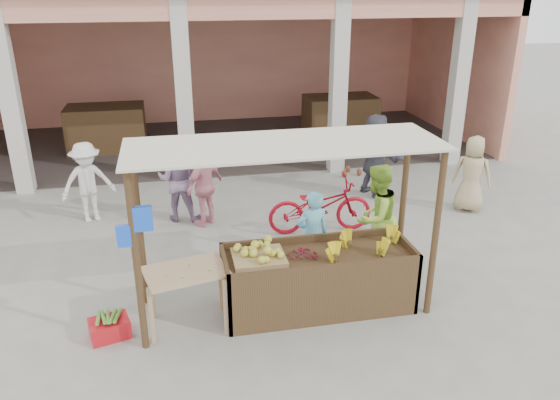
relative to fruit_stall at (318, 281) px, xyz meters
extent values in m
plane|color=slate|center=(-0.50, 0.00, -0.40)|extent=(60.00, 60.00, 0.00)
cube|color=#EC987B|center=(-0.50, 11.40, 1.60)|extent=(14.00, 0.20, 4.00)
cube|color=#EC987B|center=(6.40, 8.50, 1.60)|extent=(0.20, 6.00, 4.00)
cube|color=#EC987B|center=(-0.50, 5.65, 3.35)|extent=(14.00, 0.30, 0.50)
cube|color=beige|center=(-5.00, 5.65, 1.60)|extent=(0.35, 0.35, 4.00)
cube|color=beige|center=(-1.50, 5.65, 1.60)|extent=(0.35, 0.35, 4.00)
cube|color=beige|center=(2.00, 5.65, 1.60)|extent=(0.35, 0.35, 4.00)
cube|color=beige|center=(5.00, 5.65, 1.60)|extent=(0.35, 0.35, 4.00)
cube|color=#47341C|center=(-3.50, 8.50, 0.20)|extent=(2.00, 1.20, 1.20)
cube|color=#47341C|center=(3.00, 8.50, 0.20)|extent=(2.00, 1.20, 1.20)
cube|color=#47341C|center=(0.00, 0.00, 0.00)|extent=(2.60, 0.95, 0.80)
cylinder|color=#47341C|center=(-2.35, -0.45, 0.78)|extent=(0.09, 0.09, 2.35)
cylinder|color=#47341C|center=(1.45, -0.45, 0.78)|extent=(0.09, 0.09, 2.35)
cylinder|color=#47341C|center=(-2.35, 0.60, 0.78)|extent=(0.09, 0.09, 2.35)
cylinder|color=#47341C|center=(1.45, 0.60, 0.78)|extent=(0.09, 0.09, 2.35)
cube|color=beige|center=(-0.45, 0.08, 1.97)|extent=(4.00, 1.35, 0.03)
cube|color=blue|center=(-2.23, -0.45, 1.35)|extent=(0.22, 0.08, 0.30)
cube|color=blue|center=(-2.45, -0.45, 1.15)|extent=(0.18, 0.07, 0.26)
cube|color=#9C8050|center=(-0.81, 0.06, 0.43)|extent=(0.70, 0.61, 0.06)
ellipsoid|color=yellow|center=(-0.81, 0.06, 0.53)|extent=(0.60, 0.52, 0.13)
ellipsoid|color=maroon|center=(-0.21, 0.02, 0.47)|extent=(0.43, 0.35, 0.14)
cube|color=tan|center=(-1.79, -0.09, 0.41)|extent=(1.15, 0.89, 0.04)
cube|color=tan|center=(-2.25, -0.39, 0.00)|extent=(0.06, 0.06, 0.79)
cube|color=tan|center=(-1.32, -0.39, 0.00)|extent=(0.06, 0.06, 0.79)
cube|color=tan|center=(-2.25, 0.20, 0.00)|extent=(0.06, 0.06, 0.79)
cube|color=tan|center=(-1.32, 0.20, 0.00)|extent=(0.06, 0.06, 0.79)
cube|color=#B4131A|center=(-2.80, -0.14, -0.27)|extent=(0.56, 0.47, 0.25)
ellipsoid|color=maroon|center=(2.05, 5.10, -0.07)|extent=(0.48, 0.48, 0.65)
ellipsoid|color=maroon|center=(2.44, 5.16, -0.07)|extent=(0.48, 0.48, 0.65)
ellipsoid|color=maroon|center=(2.25, 5.43, -0.07)|extent=(0.48, 0.48, 0.65)
imported|color=#69C5E6|center=(0.13, 0.83, 0.35)|extent=(0.61, 0.48, 1.51)
imported|color=#9FCF40|center=(1.18, 0.94, 0.50)|extent=(1.00, 0.90, 1.80)
imported|color=maroon|center=(0.70, 2.39, 0.12)|extent=(0.74, 2.00, 1.03)
imported|color=silver|center=(-3.43, 3.76, 0.43)|extent=(1.18, 0.86, 1.66)
imported|color=pink|center=(-1.30, 3.13, 0.42)|extent=(1.05, 1.05, 1.65)
imported|color=tan|center=(3.88, 2.76, 0.44)|extent=(0.96, 0.90, 1.68)
imported|color=#44434F|center=(2.33, 3.96, 0.52)|extent=(1.20, 1.84, 1.85)
imported|color=gray|center=(-1.76, 3.47, 0.49)|extent=(0.96, 0.69, 1.78)
camera|label=1|loc=(-1.85, -6.34, 3.88)|focal=35.00mm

